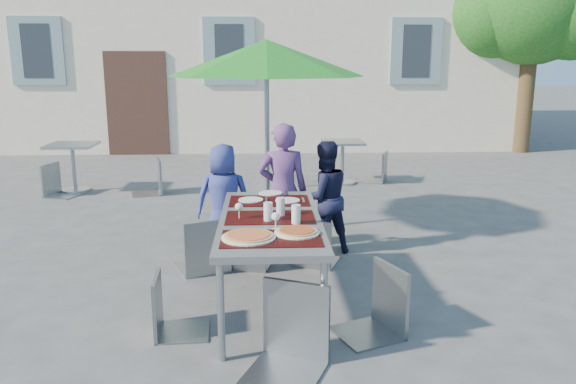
{
  "coord_description": "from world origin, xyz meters",
  "views": [
    {
      "loc": [
        0.69,
        -4.8,
        1.95
      ],
      "look_at": [
        0.93,
        0.41,
        0.75
      ],
      "focal_mm": 35.0,
      "sensor_mm": 36.0,
      "label": 1
    }
  ],
  "objects_px": {
    "chair_4": "(380,260)",
    "patio_umbrella": "(267,60)",
    "bg_chair_l_0": "(55,160)",
    "cafe_table_1": "(342,155)",
    "chair_5": "(290,278)",
    "bg_chair_r_1": "(379,149)",
    "child_1": "(283,191)",
    "dining_table": "(270,224)",
    "chair_3": "(168,270)",
    "chair_0": "(204,212)",
    "child_2": "(324,198)",
    "bg_chair_r_0": "(152,156)",
    "pizza_near_right": "(297,232)",
    "cafe_table_0": "(73,159)",
    "chair_1": "(248,216)",
    "chair_2": "(314,213)",
    "pizza_near_left": "(249,236)",
    "bg_chair_l_1": "(301,148)",
    "child_0": "(224,199)"
  },
  "relations": [
    {
      "from": "chair_4",
      "to": "patio_umbrella",
      "type": "xyz_separation_m",
      "value": [
        -0.79,
        2.57,
        1.42
      ]
    },
    {
      "from": "bg_chair_l_0",
      "to": "cafe_table_1",
      "type": "height_order",
      "value": "bg_chair_l_0"
    },
    {
      "from": "patio_umbrella",
      "to": "chair_5",
      "type": "bearing_deg",
      "value": -87.79
    },
    {
      "from": "patio_umbrella",
      "to": "bg_chair_r_1",
      "type": "bearing_deg",
      "value": 56.18
    },
    {
      "from": "child_1",
      "to": "dining_table",
      "type": "bearing_deg",
      "value": 82.97
    },
    {
      "from": "chair_3",
      "to": "dining_table",
      "type": "bearing_deg",
      "value": 31.48
    },
    {
      "from": "chair_0",
      "to": "bg_chair_r_1",
      "type": "relative_size",
      "value": 1.05
    },
    {
      "from": "child_2",
      "to": "patio_umbrella",
      "type": "xyz_separation_m",
      "value": [
        -0.58,
        0.74,
        1.39
      ]
    },
    {
      "from": "bg_chair_r_1",
      "to": "bg_chair_r_0",
      "type": "bearing_deg",
      "value": -168.73
    },
    {
      "from": "pizza_near_right",
      "to": "child_2",
      "type": "relative_size",
      "value": 0.28
    },
    {
      "from": "chair_0",
      "to": "chair_4",
      "type": "bearing_deg",
      "value": -42.85
    },
    {
      "from": "chair_4",
      "to": "cafe_table_0",
      "type": "height_order",
      "value": "chair_4"
    },
    {
      "from": "chair_0",
      "to": "patio_umbrella",
      "type": "relative_size",
      "value": 0.46
    },
    {
      "from": "pizza_near_right",
      "to": "cafe_table_0",
      "type": "xyz_separation_m",
      "value": [
        -3.17,
        4.81,
        -0.26
      ]
    },
    {
      "from": "patio_umbrella",
      "to": "bg_chair_r_1",
      "type": "relative_size",
      "value": 2.3
    },
    {
      "from": "chair_1",
      "to": "bg_chair_l_0",
      "type": "xyz_separation_m",
      "value": [
        -2.94,
        3.18,
        0.02
      ]
    },
    {
      "from": "child_2",
      "to": "chair_2",
      "type": "height_order",
      "value": "child_2"
    },
    {
      "from": "chair_0",
      "to": "bg_chair_r_0",
      "type": "bearing_deg",
      "value": 108.45
    },
    {
      "from": "chair_5",
      "to": "cafe_table_0",
      "type": "bearing_deg",
      "value": 120.15
    },
    {
      "from": "chair_4",
      "to": "pizza_near_left",
      "type": "bearing_deg",
      "value": -177.75
    },
    {
      "from": "dining_table",
      "to": "cafe_table_1",
      "type": "distance_m",
      "value": 4.93
    },
    {
      "from": "bg_chair_r_1",
      "to": "chair_2",
      "type": "bearing_deg",
      "value": -110.11
    },
    {
      "from": "chair_2",
      "to": "chair_4",
      "type": "distance_m",
      "value": 1.47
    },
    {
      "from": "pizza_near_right",
      "to": "chair_0",
      "type": "distance_m",
      "value": 1.49
    },
    {
      "from": "pizza_near_left",
      "to": "bg_chair_r_0",
      "type": "distance_m",
      "value": 4.96
    },
    {
      "from": "child_1",
      "to": "bg_chair_l_0",
      "type": "height_order",
      "value": "child_1"
    },
    {
      "from": "bg_chair_l_0",
      "to": "bg_chair_l_1",
      "type": "xyz_separation_m",
      "value": [
        3.71,
        0.69,
        0.06
      ]
    },
    {
      "from": "pizza_near_right",
      "to": "bg_chair_r_0",
      "type": "distance_m",
      "value": 4.99
    },
    {
      "from": "chair_3",
      "to": "bg_chair_r_0",
      "type": "distance_m",
      "value": 4.72
    },
    {
      "from": "chair_5",
      "to": "bg_chair_l_0",
      "type": "distance_m",
      "value": 5.98
    },
    {
      "from": "bg_chair_r_1",
      "to": "chair_1",
      "type": "bearing_deg",
      "value": -117.52
    },
    {
      "from": "chair_5",
      "to": "dining_table",
      "type": "bearing_deg",
      "value": 96.77
    },
    {
      "from": "chair_3",
      "to": "bg_chair_r_0",
      "type": "height_order",
      "value": "bg_chair_r_0"
    },
    {
      "from": "child_2",
      "to": "chair_3",
      "type": "height_order",
      "value": "child_2"
    },
    {
      "from": "child_2",
      "to": "bg_chair_r_0",
      "type": "xyz_separation_m",
      "value": [
        -2.31,
        2.84,
        -0.01
      ]
    },
    {
      "from": "pizza_near_right",
      "to": "chair_4",
      "type": "height_order",
      "value": "chair_4"
    },
    {
      "from": "chair_4",
      "to": "dining_table",
      "type": "bearing_deg",
      "value": 147.22
    },
    {
      "from": "pizza_near_left",
      "to": "child_0",
      "type": "height_order",
      "value": "child_0"
    },
    {
      "from": "chair_4",
      "to": "bg_chair_l_0",
      "type": "height_order",
      "value": "chair_4"
    },
    {
      "from": "child_1",
      "to": "bg_chair_r_1",
      "type": "relative_size",
      "value": 1.43
    },
    {
      "from": "child_1",
      "to": "bg_chair_r_1",
      "type": "bearing_deg",
      "value": -115.74
    },
    {
      "from": "bg_chair_r_1",
      "to": "child_2",
      "type": "bearing_deg",
      "value": -110.24
    },
    {
      "from": "pizza_near_left",
      "to": "bg_chair_r_0",
      "type": "height_order",
      "value": "bg_chair_r_0"
    },
    {
      "from": "chair_4",
      "to": "patio_umbrella",
      "type": "height_order",
      "value": "patio_umbrella"
    },
    {
      "from": "child_2",
      "to": "cafe_table_1",
      "type": "distance_m",
      "value": 3.51
    },
    {
      "from": "chair_2",
      "to": "chair_3",
      "type": "height_order",
      "value": "chair_2"
    },
    {
      "from": "bg_chair_r_1",
      "to": "patio_umbrella",
      "type": "bearing_deg",
      "value": -123.82
    },
    {
      "from": "dining_table",
      "to": "bg_chair_l_1",
      "type": "height_order",
      "value": "bg_chair_l_1"
    },
    {
      "from": "chair_4",
      "to": "chair_5",
      "type": "height_order",
      "value": "chair_5"
    },
    {
      "from": "chair_1",
      "to": "child_0",
      "type": "bearing_deg",
      "value": 119.12
    }
  ]
}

